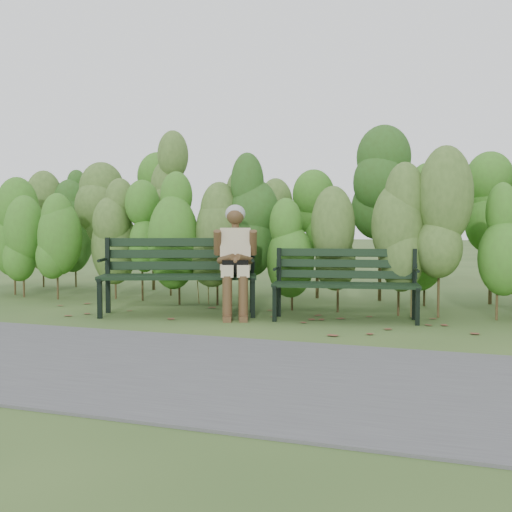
% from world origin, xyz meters
% --- Properties ---
extents(ground, '(80.00, 80.00, 0.00)m').
position_xyz_m(ground, '(0.00, 0.00, 0.00)').
color(ground, '#345022').
extents(footpath, '(60.00, 2.50, 0.01)m').
position_xyz_m(footpath, '(0.00, -2.20, 0.01)').
color(footpath, '#474749').
rests_on(footpath, ground).
extents(hedge_band, '(11.04, 1.67, 2.42)m').
position_xyz_m(hedge_band, '(0.00, 1.86, 1.26)').
color(hedge_band, '#47381E').
rests_on(hedge_band, ground).
extents(leaf_litter, '(5.66, 2.23, 0.01)m').
position_xyz_m(leaf_litter, '(-0.06, -0.13, 0.00)').
color(leaf_litter, brown).
rests_on(leaf_litter, ground).
extents(bench_left, '(2.01, 1.26, 0.96)m').
position_xyz_m(bench_left, '(-1.03, 0.39, 0.57)').
color(bench_left, black).
rests_on(bench_left, ground).
extents(bench_right, '(1.75, 0.82, 0.84)m').
position_xyz_m(bench_right, '(1.02, 0.63, 0.50)').
color(bench_right, black).
rests_on(bench_right, ground).
extents(seated_woman, '(0.62, 0.84, 1.37)m').
position_xyz_m(seated_woman, '(-0.30, 0.46, 0.78)').
color(seated_woman, beige).
rests_on(seated_woman, ground).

